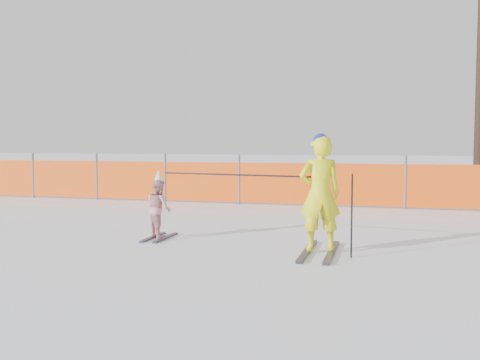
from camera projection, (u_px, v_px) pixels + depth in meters
The scene contains 5 objects.
ground at pixel (231, 254), 7.39m from camera, with size 120.00×120.00×0.00m, color white.
adult at pixel (320, 194), 7.44m from camera, with size 0.67×1.53×1.67m.
child at pixel (159, 207), 8.60m from camera, with size 0.57×0.90×1.11m.
ski_poles at pixel (268, 187), 7.72m from camera, with size 2.98×0.67×1.13m.
safety_fence at pixel (225, 182), 13.52m from camera, with size 15.42×0.06×1.25m.
Camera 1 is at (2.04, -7.01, 1.54)m, focal length 40.00 mm.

